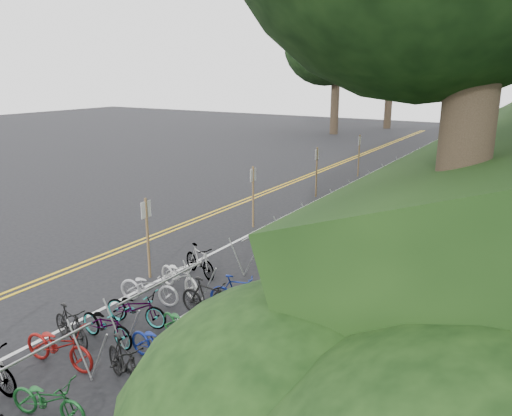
# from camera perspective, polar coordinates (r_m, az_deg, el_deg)

# --- Properties ---
(road_markings) EXTENTS (7.47, 80.00, 0.01)m
(road_markings) POSITION_cam_1_polar(r_m,az_deg,el_deg) (19.48, -1.65, -2.87)
(road_markings) COLOR gold
(road_markings) RESTS_ON ground
(red_curb) EXTENTS (0.25, 28.00, 0.10)m
(red_curb) POSITION_cam_1_polar(r_m,az_deg,el_deg) (19.09, 14.45, -3.60)
(red_curb) COLOR maroon
(red_curb) RESTS_ON ground
(bike_rack_front) EXTENTS (1.18, 3.08, 1.25)m
(bike_rack_front) POSITION_cam_1_polar(r_m,az_deg,el_deg) (10.09, -25.18, -17.08)
(bike_rack_front) COLOR #979899
(bike_rack_front) RESTS_ON ground
(bike_racks_rest) EXTENTS (1.14, 23.00, 1.17)m
(bike_racks_rest) POSITION_cam_1_polar(r_m,az_deg,el_deg) (20.64, 8.29, 0.48)
(bike_racks_rest) COLOR #979899
(bike_racks_rest) RESTS_ON ground
(signposts_rest) EXTENTS (0.08, 18.40, 2.50)m
(signposts_rest) POSITION_cam_1_polar(r_m,az_deg,el_deg) (22.38, 3.72, 3.29)
(signposts_rest) COLOR brown
(signposts_rest) RESTS_ON ground
(bike_front) EXTENTS (0.72, 1.56, 0.90)m
(bike_front) POSITION_cam_1_polar(r_m,az_deg,el_deg) (12.53, -20.41, -12.40)
(bike_front) COLOR black
(bike_front) RESTS_ON ground
(bike_valet) EXTENTS (3.40, 10.71, 1.08)m
(bike_valet) POSITION_cam_1_polar(r_m,az_deg,el_deg) (11.67, -16.75, -14.05)
(bike_valet) COLOR slate
(bike_valet) RESTS_ON ground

